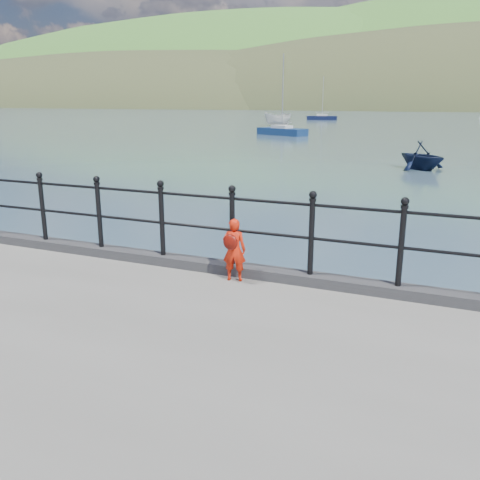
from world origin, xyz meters
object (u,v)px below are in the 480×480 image
at_px(railing, 196,217).
at_px(launch_navy, 422,155).
at_px(launch_white, 278,119).
at_px(sailboat_port, 282,132).
at_px(sailboat_left, 322,118).
at_px(child, 234,249).

xyz_separation_m(railing, launch_navy, (2.00, 21.23, -1.09)).
height_order(launch_white, sailboat_port, sailboat_port).
relative_size(sailboat_left, sailboat_port, 0.93).
bearing_deg(launch_white, child, -39.55).
bearing_deg(launch_white, railing, -40.11).
bearing_deg(child, railing, -32.24).
xyz_separation_m(launch_white, sailboat_left, (1.02, 21.15, -0.54)).
relative_size(launch_navy, sailboat_port, 0.35).
bearing_deg(child, launch_white, -83.95).
bearing_deg(launch_navy, launch_white, 67.38).
xyz_separation_m(child, launch_navy, (1.26, 21.51, -0.73)).
height_order(railing, sailboat_left, sailboat_left).
height_order(child, sailboat_port, sailboat_port).
bearing_deg(launch_navy, child, -143.93).
bearing_deg(railing, launch_navy, 84.61).
height_order(launch_navy, sailboat_left, sailboat_left).
xyz_separation_m(railing, launch_white, (-19.26, 61.27, -0.95)).
bearing_deg(launch_navy, sailboat_left, 57.72).
bearing_deg(launch_white, sailboat_port, -37.68).
bearing_deg(sailboat_left, railing, -85.08).
xyz_separation_m(launch_white, launch_navy, (21.26, -40.04, -0.14)).
distance_m(launch_navy, sailboat_left, 64.46).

